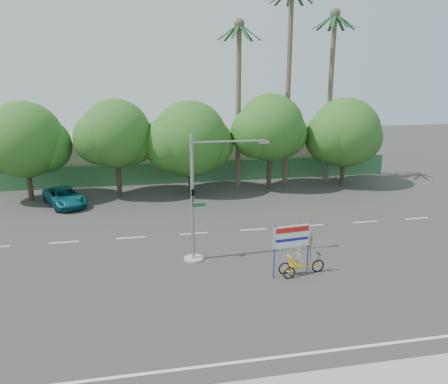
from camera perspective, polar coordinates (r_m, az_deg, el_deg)
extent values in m
plane|color=#33302D|center=(21.53, 4.15, -12.53)|extent=(120.00, 120.00, 0.00)
cube|color=#336B3D|center=(41.18, -3.56, 2.63)|extent=(38.00, 0.08, 2.00)
cube|color=#B8AF92|center=(45.34, -17.01, 4.45)|extent=(12.00, 8.00, 4.00)
cube|color=#B8AF92|center=(46.97, 5.46, 5.17)|extent=(14.00, 8.00, 3.60)
cylinder|color=#473828|center=(38.33, -24.08, 1.51)|extent=(0.40, 0.40, 3.52)
sphere|color=#275A1A|center=(37.77, -24.61, 6.22)|extent=(6.00, 6.00, 6.00)
sphere|color=#275A1A|center=(37.84, -22.43, 5.61)|extent=(4.32, 4.32, 4.32)
sphere|color=#275A1A|center=(37.91, -26.63, 5.53)|extent=(4.56, 4.56, 4.56)
cylinder|color=#473828|center=(37.30, -13.60, 2.25)|extent=(0.40, 0.40, 3.74)
sphere|color=#275A1A|center=(36.71, -13.93, 7.42)|extent=(5.60, 5.60, 5.60)
sphere|color=#275A1A|center=(37.04, -11.89, 6.68)|extent=(4.03, 4.03, 4.03)
sphere|color=#275A1A|center=(36.59, -15.89, 6.73)|extent=(4.26, 4.26, 4.26)
cylinder|color=#473828|center=(37.53, -4.39, 2.37)|extent=(0.40, 0.40, 3.30)
sphere|color=#275A1A|center=(36.97, -4.49, 6.91)|extent=(6.40, 6.40, 6.40)
sphere|color=#275A1A|center=(37.53, -2.33, 6.26)|extent=(4.61, 4.61, 4.61)
sphere|color=#275A1A|center=(36.64, -6.68, 6.30)|extent=(4.86, 4.86, 4.86)
cylinder|color=#473828|center=(38.86, 5.92, 3.22)|extent=(0.40, 0.40, 3.87)
sphere|color=#275A1A|center=(38.28, 6.07, 8.38)|extent=(5.80, 5.80, 5.80)
sphere|color=#275A1A|center=(39.03, 7.76, 7.54)|extent=(4.18, 4.18, 4.18)
sphere|color=#275A1A|center=(37.72, 4.25, 7.78)|extent=(4.41, 4.41, 4.41)
cylinder|color=#473828|center=(41.44, 15.24, 3.21)|extent=(0.40, 0.40, 3.43)
sphere|color=#275A1A|center=(40.93, 15.55, 7.48)|extent=(6.20, 6.20, 6.20)
sphere|color=#275A1A|center=(41.90, 17.03, 6.79)|extent=(4.46, 4.46, 4.46)
sphere|color=#275A1A|center=(40.15, 13.87, 7.00)|extent=(4.71, 4.71, 4.71)
cylinder|color=#70604C|center=(40.07, 8.37, 12.98)|extent=(0.44, 0.44, 17.00)
cylinder|color=#70604C|center=(41.60, 13.63, 11.42)|extent=(0.44, 0.44, 15.00)
sphere|color=#70604C|center=(41.82, 14.32, 21.71)|extent=(0.90, 0.90, 0.90)
cube|color=#1C4C21|center=(42.14, 15.50, 20.68)|extent=(1.91, 0.28, 1.36)
cube|color=#1C4C21|center=(42.59, 14.84, 20.66)|extent=(1.65, 1.44, 1.36)
cube|color=#1C4C21|center=(42.65, 13.92, 20.71)|extent=(0.61, 1.93, 1.36)
cube|color=#1C4C21|center=(42.30, 13.15, 20.80)|extent=(1.20, 1.80, 1.36)
cube|color=#1C4C21|center=(41.68, 12.88, 20.90)|extent=(1.89, 0.92, 1.36)
cube|color=#1C4C21|center=(41.09, 13.26, 20.97)|extent=(1.89, 0.92, 1.36)
cube|color=#1C4C21|center=(40.81, 14.13, 20.96)|extent=(1.20, 1.80, 1.36)
cube|color=#1C4C21|center=(40.97, 15.06, 20.88)|extent=(0.61, 1.93, 1.36)
cube|color=#1C4C21|center=(41.50, 15.60, 20.76)|extent=(1.65, 1.44, 1.36)
cylinder|color=#70604C|center=(38.93, 1.89, 10.85)|extent=(0.44, 0.44, 14.00)
sphere|color=#70604C|center=(39.01, 1.99, 21.16)|extent=(0.90, 0.90, 0.90)
cube|color=#1C4C21|center=(39.16, 3.41, 20.15)|extent=(1.91, 0.28, 1.36)
cube|color=#1C4C21|center=(39.70, 2.86, 20.09)|extent=(1.65, 1.44, 1.36)
cube|color=#1C4C21|center=(39.88, 1.91, 20.08)|extent=(0.61, 1.93, 1.36)
cube|color=#1C4C21|center=(39.64, 1.00, 20.11)|extent=(1.20, 1.80, 1.36)
cube|color=#1C4C21|center=(39.07, 0.52, 20.18)|extent=(1.89, 0.92, 1.36)
cube|color=#1C4C21|center=(38.44, 0.72, 20.26)|extent=(1.89, 0.92, 1.36)
cube|color=#1C4C21|center=(38.05, 1.53, 20.31)|extent=(1.20, 1.80, 1.36)
cube|color=#1C4C21|center=(38.08, 2.57, 20.30)|extent=(0.61, 1.93, 1.36)
cube|color=#1C4C21|center=(38.52, 3.31, 20.23)|extent=(1.65, 1.44, 1.36)
cylinder|color=gray|center=(24.62, -3.99, -8.66)|extent=(1.10, 1.10, 0.10)
cylinder|color=gray|center=(23.43, -4.14, -0.93)|extent=(0.18, 0.18, 7.00)
cylinder|color=gray|center=(23.08, 0.68, 6.62)|extent=(4.00, 0.10, 0.10)
cube|color=gray|center=(23.54, 5.24, 6.49)|extent=(0.55, 0.20, 0.12)
imported|color=black|center=(23.19, -4.08, -0.84)|extent=(0.16, 0.20, 1.00)
cube|color=#14662D|center=(23.57, -3.28, -1.70)|extent=(0.70, 0.04, 0.18)
torus|color=black|center=(23.58, 12.16, -9.42)|extent=(0.71, 0.16, 0.71)
torus|color=black|center=(23.06, 7.90, -9.85)|extent=(0.66, 0.15, 0.66)
torus|color=black|center=(22.58, 8.53, -10.44)|extent=(0.66, 0.15, 0.66)
cube|color=yellow|center=(23.15, 10.23, -9.62)|extent=(1.77, 0.26, 0.06)
cube|color=yellow|center=(22.81, 8.21, -10.10)|extent=(0.13, 0.63, 0.05)
cube|color=yellow|center=(22.91, 9.31, -9.45)|extent=(0.57, 0.49, 0.06)
cube|color=yellow|center=(22.68, 8.69, -8.88)|extent=(0.28, 0.46, 0.56)
cylinder|color=black|center=(23.41, 12.22, -8.49)|extent=(0.03, 0.03, 0.57)
cube|color=black|center=(23.30, 12.26, -7.86)|extent=(0.09, 0.47, 0.04)
imported|color=#CCB284|center=(22.82, 9.70, -8.48)|extent=(0.31, 0.44, 1.13)
cylinder|color=#191CBF|center=(22.08, 6.59, -7.81)|extent=(0.06, 0.06, 2.81)
cylinder|color=#191CBF|center=(22.86, 10.94, -7.17)|extent=(0.06, 0.06, 2.81)
cube|color=white|center=(22.18, 8.88, -5.75)|extent=(1.97, 0.27, 1.15)
cube|color=red|center=(22.02, 8.96, -4.90)|extent=(1.76, 0.21, 0.27)
cube|color=#191CBF|center=(22.21, 8.90, -6.16)|extent=(1.76, 0.21, 0.15)
cylinder|color=black|center=(23.05, 11.24, -7.84)|extent=(0.02, 0.02, 2.19)
cube|color=red|center=(22.63, 10.51, -6.39)|extent=(0.92, 0.12, 0.68)
imported|color=#0F5C6B|center=(36.19, -20.11, -0.59)|extent=(4.21, 5.51, 1.39)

